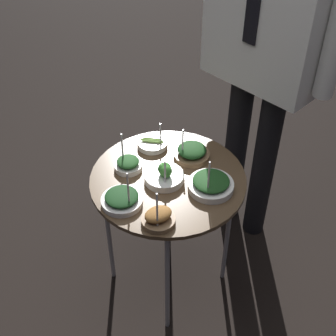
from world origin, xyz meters
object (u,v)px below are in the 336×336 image
object	(u,v)px
serving_cart	(168,186)
bowl_spinach_far_rim	(122,199)
bowl_broccoli_near_rim	(165,175)
bowl_roast_front_left	(158,217)
bowl_asparagus_mid_right	(153,143)
bowl_spinach_front_right	(128,164)
bowl_spinach_mid_left	(211,184)
bowl_spinach_center	(192,152)
waiter_figure	(269,25)

from	to	relation	value
serving_cart	bowl_spinach_far_rim	world-z (taller)	bowl_spinach_far_rim
bowl_broccoli_near_rim	bowl_roast_front_left	size ratio (longest dim) A/B	0.89
serving_cart	bowl_asparagus_mid_right	distance (m)	0.22
bowl_roast_front_left	bowl_spinach_front_right	bearing A→B (deg)	158.86
bowl_asparagus_mid_right	bowl_spinach_mid_left	xyz separation A→B (m)	(0.35, -0.02, 0.01)
bowl_broccoli_near_rim	bowl_asparagus_mid_right	world-z (taller)	bowl_broccoli_near_rim
bowl_roast_front_left	serving_cart	bearing A→B (deg)	127.36
bowl_spinach_center	bowl_spinach_far_rim	bearing A→B (deg)	-89.32
bowl_spinach_center	bowl_spinach_front_right	world-z (taller)	bowl_spinach_front_right
bowl_roast_front_left	bowl_spinach_front_right	xyz separation A→B (m)	(-0.30, 0.12, -0.00)
bowl_broccoli_near_rim	bowl_spinach_center	world-z (taller)	bowl_spinach_center
serving_cart	bowl_spinach_center	size ratio (longest dim) A/B	4.29
serving_cart	bowl_spinach_mid_left	world-z (taller)	bowl_spinach_mid_left
bowl_broccoli_near_rim	bowl_spinach_front_right	bearing A→B (deg)	-160.69
waiter_figure	bowl_roast_front_left	bearing A→B (deg)	-79.38
bowl_spinach_center	bowl_spinach_front_right	size ratio (longest dim) A/B	0.97
bowl_spinach_far_rim	waiter_figure	distance (m)	0.89
bowl_broccoli_near_rim	bowl_roast_front_left	xyz separation A→B (m)	(0.14, -0.17, -0.00)
bowl_asparagus_mid_right	bowl_roast_front_left	bearing A→B (deg)	-40.30
bowl_broccoli_near_rim	bowl_spinach_far_rim	size ratio (longest dim) A/B	0.89
serving_cart	bowl_broccoli_near_rim	world-z (taller)	bowl_broccoli_near_rim
bowl_roast_front_left	bowl_spinach_mid_left	world-z (taller)	bowl_roast_front_left
bowl_roast_front_left	bowl_spinach_mid_left	xyz separation A→B (m)	(0.01, 0.27, -0.00)
bowl_roast_front_left	bowl_spinach_far_rim	size ratio (longest dim) A/B	1.00
bowl_spinach_center	bowl_roast_front_left	xyz separation A→B (m)	(0.17, -0.35, 0.00)
bowl_asparagus_mid_right	bowl_spinach_front_right	distance (m)	0.18
bowl_spinach_center	bowl_spinach_far_rim	size ratio (longest dim) A/B	0.86
bowl_broccoli_near_rim	bowl_spinach_mid_left	bearing A→B (deg)	30.84
bowl_spinach_front_right	bowl_roast_front_left	bearing A→B (deg)	-21.14
bowl_spinach_center	waiter_figure	distance (m)	0.59
bowl_spinach_far_rim	bowl_asparagus_mid_right	bearing A→B (deg)	118.66
serving_cart	bowl_spinach_front_right	size ratio (longest dim) A/B	4.15
bowl_broccoli_near_rim	serving_cart	bearing A→B (deg)	98.48
bowl_broccoli_near_rim	bowl_asparagus_mid_right	xyz separation A→B (m)	(-0.20, 0.12, -0.02)
bowl_spinach_front_right	waiter_figure	world-z (taller)	waiter_figure
bowl_asparagus_mid_right	waiter_figure	size ratio (longest dim) A/B	0.07
bowl_spinach_mid_left	waiter_figure	xyz separation A→B (m)	(-0.15, 0.48, 0.44)
bowl_spinach_mid_left	bowl_spinach_far_rim	world-z (taller)	bowl_spinach_far_rim
bowl_spinach_mid_left	bowl_spinach_front_right	xyz separation A→B (m)	(-0.32, -0.15, -0.00)
bowl_asparagus_mid_right	bowl_spinach_center	xyz separation A→B (m)	(0.17, 0.07, 0.01)
bowl_spinach_front_right	bowl_spinach_center	bearing A→B (deg)	60.97
bowl_asparagus_mid_right	bowl_spinach_center	distance (m)	0.18
bowl_roast_front_left	waiter_figure	size ratio (longest dim) A/B	0.10
bowl_spinach_center	bowl_roast_front_left	bearing A→B (deg)	-64.32
serving_cart	bowl_asparagus_mid_right	xyz separation A→B (m)	(-0.19, 0.09, 0.06)
bowl_roast_front_left	bowl_spinach_front_right	size ratio (longest dim) A/B	1.13
bowl_broccoli_near_rim	bowl_spinach_mid_left	world-z (taller)	bowl_spinach_mid_left
serving_cart	bowl_spinach_center	xyz separation A→B (m)	(-0.02, 0.16, 0.08)
bowl_spinach_mid_left	bowl_spinach_far_rim	bearing A→B (deg)	-121.19
bowl_broccoli_near_rim	bowl_spinach_center	bearing A→B (deg)	98.00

